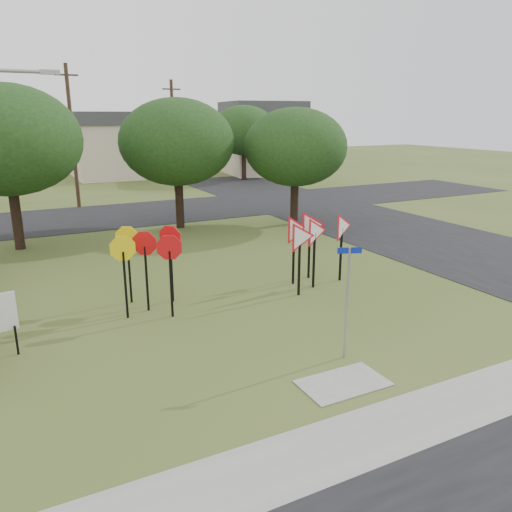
{
  "coord_description": "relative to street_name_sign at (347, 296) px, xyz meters",
  "views": [
    {
      "loc": [
        -6.39,
        -10.55,
        5.91
      ],
      "look_at": [
        0.51,
        3.0,
        1.6
      ],
      "focal_mm": 35.0,
      "sensor_mm": 36.0,
      "label": 1
    }
  ],
  "objects": [
    {
      "name": "street_far",
      "position": [
        -0.79,
        21.36,
        -1.65
      ],
      "size": [
        60.0,
        8.0,
        0.02
      ],
      "primitive_type": "cube",
      "color": "black",
      "rests_on": "ground"
    },
    {
      "name": "house_right",
      "position": [
        17.21,
        37.36,
        1.99
      ],
      "size": [
        8.3,
        8.3,
        7.2
      ],
      "color": "beige",
      "rests_on": "ground"
    },
    {
      "name": "tree_far_right",
      "position": [
        13.21,
        33.36,
        2.88
      ],
      "size": [
        6.0,
        6.0,
        6.8
      ],
      "color": "black",
      "rests_on": "ground"
    },
    {
      "name": "tree_near_right",
      "position": [
        7.21,
        14.36,
        2.57
      ],
      "size": [
        5.6,
        5.6,
        6.33
      ],
      "color": "black",
      "rests_on": "ground"
    },
    {
      "name": "yield_sign_cluster",
      "position": [
        2.33,
        5.12,
        0.24
      ],
      "size": [
        3.3,
        1.65,
        2.6
      ],
      "color": "black",
      "rests_on": "ground"
    },
    {
      "name": "ground",
      "position": [
        -0.79,
        1.36,
        -1.66
      ],
      "size": [
        140.0,
        140.0,
        0.0
      ],
      "primitive_type": "plane",
      "color": "#3F511E"
    },
    {
      "name": "tree_near_mid",
      "position": [
        1.21,
        16.36,
        2.88
      ],
      "size": [
        6.0,
        6.0,
        6.8
      ],
      "color": "black",
      "rests_on": "ground"
    },
    {
      "name": "stop_sign_cluster",
      "position": [
        -3.48,
        5.4,
        0.24
      ],
      "size": [
        2.34,
        2.14,
        2.57
      ],
      "color": "black",
      "rests_on": "ground"
    },
    {
      "name": "planting_strip",
      "position": [
        -0.79,
        -4.04,
        -1.65
      ],
      "size": [
        30.0,
        0.8,
        0.02
      ],
      "primitive_type": "cube",
      "color": "#3F511E",
      "rests_on": "ground"
    },
    {
      "name": "far_pole_b",
      "position": [
        5.21,
        29.36,
        2.69
      ],
      "size": [
        1.4,
        0.24,
        8.5
      ],
      "color": "#432F1E",
      "rests_on": "ground"
    },
    {
      "name": "tree_near_left",
      "position": [
        -6.79,
        15.36,
        3.2
      ],
      "size": [
        6.4,
        6.4,
        7.27
      ],
      "color": "black",
      "rests_on": "ground"
    },
    {
      "name": "house_mid",
      "position": [
        3.21,
        41.36,
        1.49
      ],
      "size": [
        8.4,
        8.4,
        6.2
      ],
      "color": "beige",
      "rests_on": "ground"
    },
    {
      "name": "far_pole_a",
      "position": [
        -2.79,
        25.36,
        2.94
      ],
      "size": [
        1.4,
        0.24,
        9.0
      ],
      "color": "#432F1E",
      "rests_on": "ground"
    },
    {
      "name": "sidewalk",
      "position": [
        -0.79,
        -2.84,
        -1.65
      ],
      "size": [
        30.0,
        1.6,
        0.02
      ],
      "primitive_type": "cube",
      "color": "gray",
      "rests_on": "ground"
    },
    {
      "name": "street_name_sign",
      "position": [
        0.0,
        0.0,
        0.0
      ],
      "size": [
        0.56,
        0.23,
        2.88
      ],
      "color": "gray",
      "rests_on": "ground"
    },
    {
      "name": "curb_pad",
      "position": [
        -0.79,
        -1.04,
        -1.65
      ],
      "size": [
        2.0,
        1.2,
        0.02
      ],
      "primitive_type": "cube",
      "color": "gray",
      "rests_on": "ground"
    },
    {
      "name": "street_right",
      "position": [
        11.21,
        11.36,
        -1.65
      ],
      "size": [
        8.0,
        50.0,
        0.02
      ],
      "primitive_type": "cube",
      "color": "black",
      "rests_on": "ground"
    }
  ]
}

